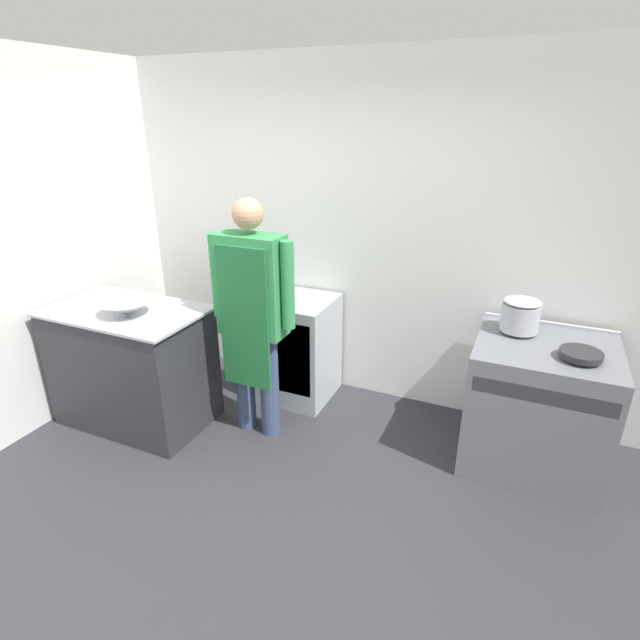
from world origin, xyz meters
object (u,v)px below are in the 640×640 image
object	(u,v)px
fridge_unit	(298,348)
stock_pot	(521,314)
stove	(537,405)
mixing_bowl	(127,308)
saute_pan	(581,354)
person_cook	(252,307)

from	to	relation	value
fridge_unit	stock_pot	bearing A→B (deg)	0.10
stove	mixing_bowl	distance (m)	2.92
fridge_unit	stock_pot	size ratio (longest dim) A/B	3.52
stock_pot	saute_pan	size ratio (longest dim) A/B	1.00
fridge_unit	saute_pan	bearing A→B (deg)	-7.63
person_cook	mixing_bowl	size ratio (longest dim) A/B	4.83
stove	mixing_bowl	size ratio (longest dim) A/B	2.47
fridge_unit	person_cook	size ratio (longest dim) A/B	0.50
stove	fridge_unit	bearing A→B (deg)	175.82
mixing_bowl	saute_pan	bearing A→B (deg)	12.09
person_cook	stock_pot	xyz separation A→B (m)	(1.72, 0.59, 0.01)
mixing_bowl	saute_pan	size ratio (longest dim) A/B	1.47
fridge_unit	mixing_bowl	distance (m)	1.39
mixing_bowl	fridge_unit	bearing A→B (deg)	45.05
mixing_bowl	stock_pot	bearing A→B (deg)	19.43
person_cook	saute_pan	xyz separation A→B (m)	(2.10, 0.32, -0.09)
stove	person_cook	world-z (taller)	person_cook
stove	person_cook	xyz separation A→B (m)	(-1.92, -0.45, 0.56)
fridge_unit	stock_pot	world-z (taller)	stock_pot
fridge_unit	stock_pot	xyz separation A→B (m)	(1.67, 0.00, 0.58)
mixing_bowl	stock_pot	size ratio (longest dim) A/B	1.47
stove	stock_pot	bearing A→B (deg)	144.76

